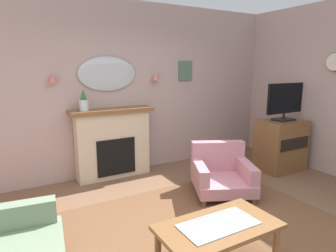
# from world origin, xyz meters

# --- Properties ---
(floor) EXTENTS (6.88, 5.86, 0.10)m
(floor) POSITION_xyz_m (0.00, 0.00, -0.05)
(floor) COLOR brown
(floor) RESTS_ON ground
(wall_back) EXTENTS (6.88, 0.10, 2.90)m
(wall_back) POSITION_xyz_m (0.00, 2.48, 1.45)
(wall_back) COLOR #B29993
(wall_back) RESTS_ON ground
(patterned_rug) EXTENTS (3.20, 2.40, 0.01)m
(patterned_rug) POSITION_xyz_m (0.00, 0.20, 0.01)
(patterned_rug) COLOR brown
(patterned_rug) RESTS_ON ground
(fireplace) EXTENTS (1.36, 0.36, 1.16)m
(fireplace) POSITION_xyz_m (-0.33, 2.26, 0.57)
(fireplace) COLOR beige
(fireplace) RESTS_ON ground
(mantel_vase_centre) EXTENTS (0.14, 0.14, 0.33)m
(mantel_vase_centre) POSITION_xyz_m (-0.78, 2.23, 1.30)
(mantel_vase_centre) COLOR silver
(mantel_vase_centre) RESTS_ON fireplace
(wall_mirror) EXTENTS (0.96, 0.06, 0.56)m
(wall_mirror) POSITION_xyz_m (-0.33, 2.40, 1.71)
(wall_mirror) COLOR #B2BCC6
(wall_sconce_left) EXTENTS (0.14, 0.14, 0.14)m
(wall_sconce_left) POSITION_xyz_m (-1.18, 2.35, 1.66)
(wall_sconce_left) COLOR #D17066
(wall_sconce_right) EXTENTS (0.14, 0.14, 0.14)m
(wall_sconce_right) POSITION_xyz_m (0.52, 2.35, 1.66)
(wall_sconce_right) COLOR #D17066
(wall_clock) EXTENTS (0.04, 0.31, 0.31)m
(wall_clock) POSITION_xyz_m (2.90, 0.61, 1.90)
(wall_clock) COLOR silver
(framed_picture) EXTENTS (0.28, 0.03, 0.36)m
(framed_picture) POSITION_xyz_m (1.17, 2.41, 1.75)
(framed_picture) COLOR #4C6B56
(coffee_table) EXTENTS (1.10, 0.60, 0.45)m
(coffee_table) POSITION_xyz_m (-0.27, -0.40, 0.38)
(coffee_table) COLOR brown
(coffee_table) RESTS_ON ground
(armchair_in_corner) EXTENTS (1.07, 1.08, 0.71)m
(armchair_in_corner) POSITION_xyz_m (0.84, 0.88, 0.31)
(armchair_in_corner) COLOR #B77A84
(armchair_in_corner) RESTS_ON ground
(tv_cabinet) EXTENTS (0.80, 0.57, 0.90)m
(tv_cabinet) POSITION_xyz_m (2.39, 1.12, 0.45)
(tv_cabinet) COLOR brown
(tv_cabinet) RESTS_ON ground
(tv_flatscreen) EXTENTS (0.84, 0.24, 0.65)m
(tv_flatscreen) POSITION_xyz_m (2.39, 1.10, 1.25)
(tv_flatscreen) COLOR black
(tv_flatscreen) RESTS_ON tv_cabinet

